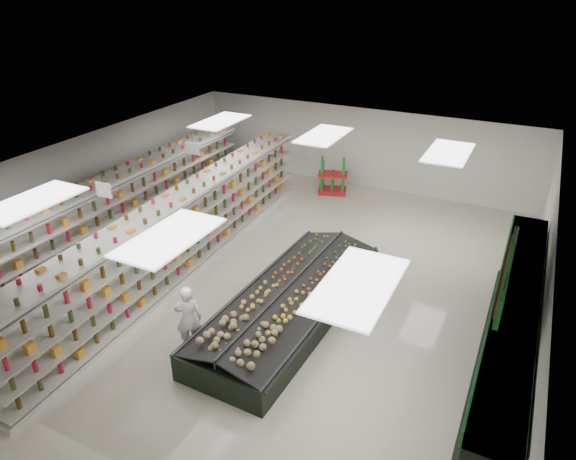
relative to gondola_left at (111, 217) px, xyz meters
The scene contains 16 objects.
floor 5.35m from the gondola_left, ahead, with size 16.00×16.00×0.00m, color beige.
ceiling 5.67m from the gondola_left, ahead, with size 14.00×16.00×0.02m, color white.
wall_back 10.09m from the gondola_left, 58.87° to the left, with size 14.00×0.02×3.20m, color white.
wall_front 9.04m from the gondola_left, 54.76° to the right, with size 14.00×0.02×3.20m, color white.
wall_left 1.97m from the gondola_left, 160.73° to the left, with size 0.02×16.00×3.20m, color white.
wall_right 12.24m from the gondola_left, ahead, with size 0.02×16.00×3.20m, color white.
produce_wall_case 11.77m from the gondola_left, ahead, with size 0.93×8.00×2.20m.
aisle_sign_near 2.59m from the gondola_left, 44.27° to the right, with size 0.52×0.06×0.75m.
aisle_sign_far 3.43m from the gondola_left, 61.78° to the left, with size 0.52×0.06×0.75m.
hortifruti_banner 11.60m from the gondola_left, ahead, with size 0.12×3.20×0.95m.
gondola_left is the anchor object (origin of this frame).
gondola_center 2.77m from the gondola_left, ahead, with size 1.60×13.46×2.33m.
produce_island 6.74m from the gondola_left, ahead, with size 2.62×6.69×0.99m.
soda_endcap 8.63m from the gondola_left, 58.15° to the left, with size 1.32×1.09×1.46m.
shopper_main 5.94m from the gondola_left, 30.09° to the right, with size 0.62×0.41×1.70m, color silver.
shopper_background 6.12m from the gondola_left, 66.82° to the left, with size 0.86×0.53×1.78m, color tan.
Camera 1 is at (6.21, -11.15, 7.95)m, focal length 32.00 mm.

